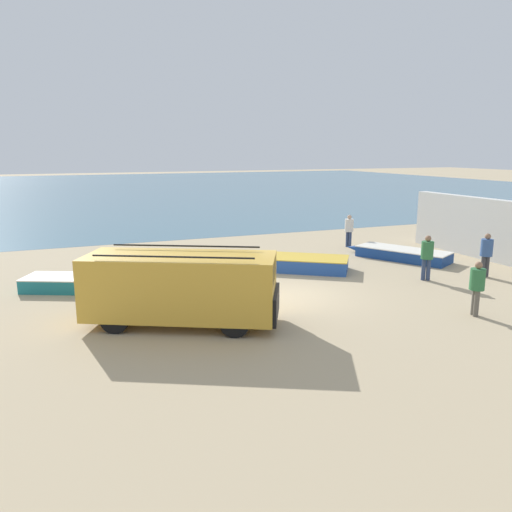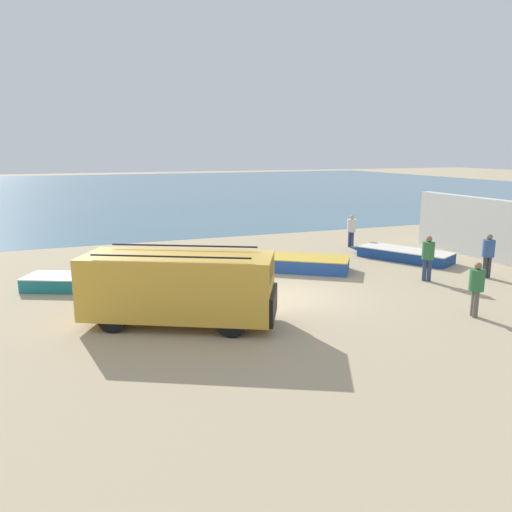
# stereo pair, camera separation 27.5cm
# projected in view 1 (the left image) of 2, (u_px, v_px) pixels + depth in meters

# --- Properties ---
(ground_plane) EXTENTS (200.00, 200.00, 0.00)m
(ground_plane) POSITION_uv_depth(u_px,v_px,m) (285.00, 296.00, 17.11)
(ground_plane) COLOR tan
(sea_water) EXTENTS (120.00, 80.00, 0.01)m
(sea_water) POSITION_uv_depth(u_px,v_px,m) (113.00, 189.00, 64.26)
(sea_water) COLOR #477084
(sea_water) RESTS_ON ground_plane
(harbor_wall) EXTENTS (0.50, 10.85, 2.76)m
(harbor_wall) POSITION_uv_depth(u_px,v_px,m) (505.00, 232.00, 21.78)
(harbor_wall) COLOR silver
(harbor_wall) RESTS_ON ground_plane
(parked_van) EXTENTS (5.68, 4.18, 2.17)m
(parked_van) POSITION_uv_depth(u_px,v_px,m) (182.00, 286.00, 14.08)
(parked_van) COLOR gold
(parked_van) RESTS_ON ground_plane
(fishing_rowboat_0) EXTENTS (4.25, 2.77, 0.50)m
(fishing_rowboat_0) POSITION_uv_depth(u_px,v_px,m) (78.00, 283.00, 17.78)
(fishing_rowboat_0) COLOR #1E757F
(fishing_rowboat_0) RESTS_ON ground_plane
(fishing_rowboat_1) EXTENTS (3.25, 4.86, 0.50)m
(fishing_rowboat_1) POSITION_uv_depth(u_px,v_px,m) (400.00, 254.00, 22.82)
(fishing_rowboat_1) COLOR navy
(fishing_rowboat_1) RESTS_ON ground_plane
(fishing_rowboat_2) EXTENTS (4.42, 3.59, 0.56)m
(fishing_rowboat_2) POSITION_uv_depth(u_px,v_px,m) (298.00, 263.00, 20.76)
(fishing_rowboat_2) COLOR #234CA3
(fishing_rowboat_2) RESTS_ON ground_plane
(fisherman_0) EXTENTS (0.46, 0.46, 1.73)m
(fisherman_0) POSITION_uv_depth(u_px,v_px,m) (486.00, 251.00, 19.45)
(fisherman_0) COLOR #38383D
(fisherman_0) RESTS_ON ground_plane
(fisherman_1) EXTENTS (0.44, 0.44, 1.66)m
(fisherman_1) POSITION_uv_depth(u_px,v_px,m) (349.00, 228.00, 25.52)
(fisherman_1) COLOR navy
(fisherman_1) RESTS_ON ground_plane
(fisherman_2) EXTENTS (0.46, 0.46, 1.74)m
(fisherman_2) POSITION_uv_depth(u_px,v_px,m) (427.00, 254.00, 18.95)
(fisherman_2) COLOR navy
(fisherman_2) RESTS_ON ground_plane
(fisherman_3) EXTENTS (0.44, 0.44, 1.67)m
(fisherman_3) POSITION_uv_depth(u_px,v_px,m) (477.00, 284.00, 14.86)
(fisherman_3) COLOR #5B564C
(fisherman_3) RESTS_ON ground_plane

